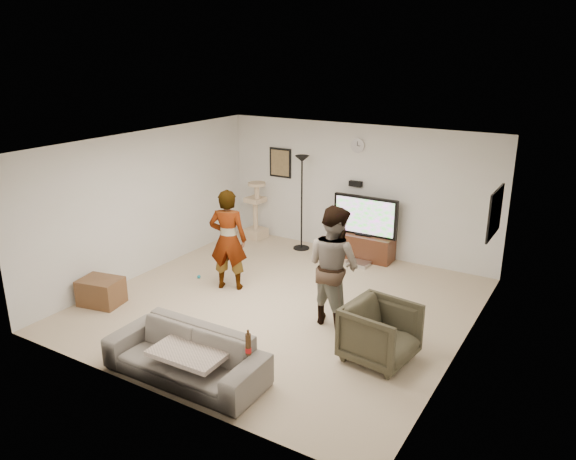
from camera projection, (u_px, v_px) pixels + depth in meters
The scene contains 24 objects.
floor at pixel (281, 304), 8.60m from camera, with size 5.50×5.50×0.02m, color tan.
ceiling at pixel (280, 144), 7.81m from camera, with size 5.50×5.50×0.02m, color white.
wall_back at pixel (357, 190), 10.44m from camera, with size 5.50×0.04×2.50m, color white.
wall_front at pixel (148, 295), 5.97m from camera, with size 5.50×0.04×2.50m, color white.
wall_left at pixel (147, 203), 9.55m from camera, with size 0.04×5.50×2.50m, color white.
wall_right at pixel (467, 263), 6.86m from camera, with size 0.04×5.50×2.50m, color white.
wall_clock at pixel (358, 146), 10.15m from camera, with size 0.26×0.26×0.04m, color white.
wall_speaker at pixel (356, 184), 10.35m from camera, with size 0.25×0.10×0.10m, color black.
picture_back at pixel (280, 163), 11.15m from camera, with size 0.42×0.03×0.52m, color brown.
picture_right at pixel (495, 213), 8.09m from camera, with size 0.03×0.78×0.62m, color #D2C156.
tv_stand at pixel (364, 246), 10.41m from camera, with size 1.12×0.45×0.47m, color #3F2013.
console_box at pixel (358, 263), 10.12m from camera, with size 0.40×0.30×0.07m, color silver.
tv at pixel (365, 216), 10.23m from camera, with size 1.25×0.08×0.74m, color black.
tv_screen at pixel (364, 217), 10.19m from camera, with size 1.15×0.01×0.65m, color green.
floor_lamp at pixel (302, 203), 10.70m from camera, with size 0.32×0.32×1.87m, color black.
cat_tree at pixel (255, 210), 11.44m from camera, with size 0.39×0.39×1.22m, color #CDB493.
person_left at pixel (228, 240), 8.93m from camera, with size 0.61×0.40×1.69m, color #A9A6B7.
person_right at pixel (333, 266), 7.76m from camera, with size 0.86×0.67×1.76m, color #395E8A.
sofa at pixel (186, 355), 6.60m from camera, with size 2.03×0.79×0.59m, color slate.
throw_blanket at pixel (193, 350), 6.51m from camera, with size 0.90×0.70×0.06m, color beige.
beer_bottle at pixel (248, 344), 6.01m from camera, with size 0.06×0.06×0.25m, color #39220F.
armchair at pixel (380, 333), 6.94m from camera, with size 0.81×0.84×0.76m, color #383426.
side_table at pixel (101, 292), 8.53m from camera, with size 0.63×0.47×0.42m, color brown.
toy_ball at pixel (199, 277), 9.55m from camera, with size 0.06×0.06×0.06m, color teal.
Camera 1 is at (4.12, -6.63, 3.79)m, focal length 34.24 mm.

